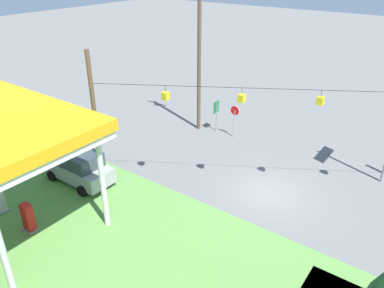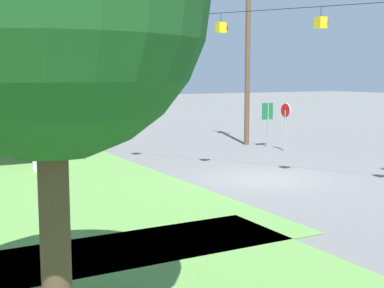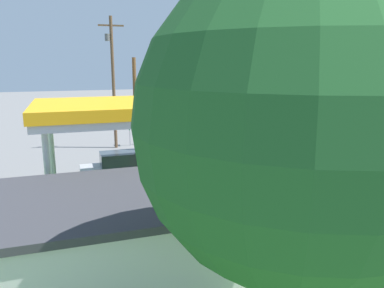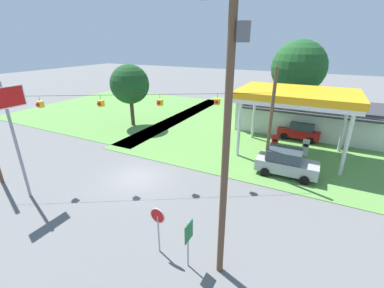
% 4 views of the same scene
% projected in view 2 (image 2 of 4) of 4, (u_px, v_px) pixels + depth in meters
% --- Properties ---
extents(ground_plane, '(160.00, 160.00, 0.00)m').
position_uv_depth(ground_plane, '(266.00, 179.00, 20.28)').
color(ground_plane, slate).
extents(car_at_pumps_front, '(4.49, 2.13, 2.04)m').
position_uv_depth(car_at_pumps_front, '(53.00, 134.00, 26.00)').
color(car_at_pumps_front, '#9E9EA3').
rests_on(car_at_pumps_front, ground).
extents(stop_sign_roadside, '(0.80, 0.08, 2.50)m').
position_uv_depth(stop_sign_roadside, '(285.00, 116.00, 27.41)').
color(stop_sign_roadside, '#99999E').
rests_on(stop_sign_roadside, ground).
extents(route_sign, '(0.10, 0.70, 2.40)m').
position_uv_depth(route_sign, '(268.00, 116.00, 28.95)').
color(route_sign, gray).
rests_on(route_sign, ground).
extents(utility_pole_main, '(2.20, 0.44, 11.63)m').
position_uv_depth(utility_pole_main, '(248.00, 28.00, 29.32)').
color(utility_pole_main, brown).
rests_on(utility_pole_main, ground).
extents(signal_span_gantry, '(17.02, 10.24, 8.03)m').
position_uv_depth(signal_span_gantry, '(268.00, 62.00, 19.72)').
color(signal_span_gantry, brown).
rests_on(signal_span_gantry, ground).
extents(tree_west_verge, '(4.48, 4.48, 7.20)m').
position_uv_depth(tree_west_verge, '(47.00, 0.00, 7.27)').
color(tree_west_verge, '#4C3828').
rests_on(tree_west_verge, ground).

